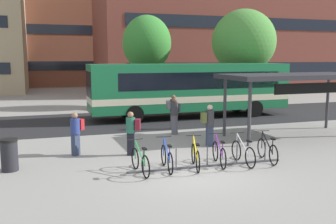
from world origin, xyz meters
TOP-DOWN VIEW (x-y plane):
  - ground at (0.00, 0.00)m, footprint 200.00×200.00m
  - bus_lane_asphalt at (0.00, 10.40)m, footprint 80.00×7.20m
  - city_bus at (3.98, 10.40)m, footprint 12.04×2.65m
  - bike_rack at (0.75, 0.48)m, footprint 5.36×0.24m
  - parked_bicycle_green_0 at (-1.51, 0.47)m, footprint 0.52×1.72m
  - parked_bicycle_blue_1 at (-0.61, 0.57)m, footprint 0.52×1.72m
  - parked_bicycle_yellow_2 at (0.33, 0.46)m, footprint 0.60×1.69m
  - parked_bicycle_purple_3 at (1.22, 0.55)m, footprint 0.54×1.70m
  - parked_bicycle_silver_4 at (2.03, 0.40)m, footprint 0.52×1.72m
  - parked_bicycle_black_5 at (3.00, 0.46)m, footprint 0.52×1.71m
  - transit_shelter at (6.46, 3.78)m, footprint 6.74×3.09m
  - commuter_grey_pack_0 at (1.80, 7.11)m, footprint 0.55×0.38m
  - commuter_black_pack_1 at (1.49, 5.86)m, footprint 0.59×0.59m
  - commuter_olive_pack_2 at (1.99, 3.13)m, footprint 0.54×0.37m
  - commuter_maroon_pack_3 at (-1.27, 2.72)m, footprint 0.60×0.47m
  - commuter_red_pack_4 at (-3.21, 3.36)m, footprint 0.59×0.58m
  - trash_bin at (-5.38, 2.02)m, footprint 0.55×0.55m
  - street_tree_0 at (2.79, 15.81)m, footprint 3.46×3.46m
  - street_tree_1 at (9.61, 14.12)m, footprint 4.62×4.62m
  - building_right_wing at (13.72, 26.73)m, footprint 25.61×10.25m
  - building_centre_block at (-2.58, 43.15)m, footprint 17.85×13.20m

SIDE VIEW (x-z plane):
  - ground at x=0.00m, z-range 0.00..0.00m
  - bus_lane_asphalt at x=0.00m, z-range 0.00..0.01m
  - bike_rack at x=0.75m, z-range -0.26..0.44m
  - parked_bicycle_green_0 at x=-1.51m, z-range -0.11..0.88m
  - parked_bicycle_blue_1 at x=-0.61m, z-range -0.11..0.88m
  - parked_bicycle_yellow_2 at x=0.33m, z-range -0.11..0.88m
  - parked_bicycle_purple_3 at x=1.22m, z-range -0.11..0.88m
  - parked_bicycle_silver_4 at x=2.03m, z-range -0.11..0.88m
  - parked_bicycle_black_5 at x=3.00m, z-range -0.11..0.88m
  - trash_bin at x=-5.38m, z-range 0.00..1.03m
  - commuter_red_pack_4 at x=-3.21m, z-range 0.12..1.71m
  - commuter_maroon_pack_3 at x=-1.27m, z-range 0.12..1.75m
  - commuter_olive_pack_2 at x=1.99m, z-range 0.13..1.83m
  - commuter_black_pack_1 at x=1.49m, z-range 0.13..1.85m
  - commuter_grey_pack_0 at x=1.80m, z-range 0.14..1.86m
  - city_bus at x=3.98m, z-range 0.18..3.38m
  - transit_shelter at x=6.46m, z-range 1.23..4.07m
  - street_tree_0 at x=2.79m, z-range 1.28..7.83m
  - street_tree_1 at x=9.61m, z-range 1.20..8.23m
  - building_centre_block at x=-2.58m, z-range 0.00..12.87m
  - building_right_wing at x=13.72m, z-range 0.00..16.96m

